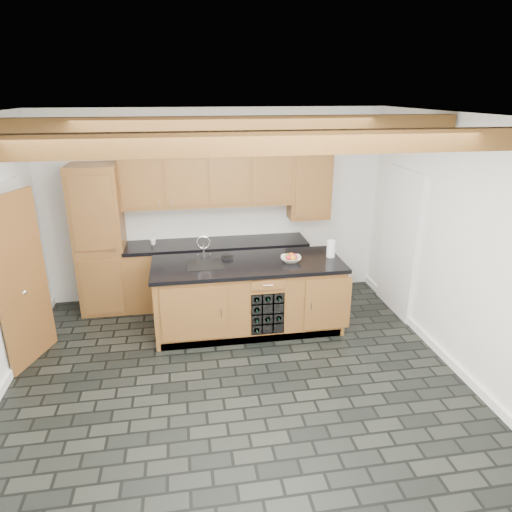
{
  "coord_description": "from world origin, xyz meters",
  "views": [
    {
      "loc": [
        -0.49,
        -4.13,
        3.02
      ],
      "look_at": [
        0.32,
        0.8,
        1.2
      ],
      "focal_mm": 32.0,
      "sensor_mm": 36.0,
      "label": 1
    }
  ],
  "objects": [
    {
      "name": "ground",
      "position": [
        0.0,
        0.0,
        0.0
      ],
      "size": [
        5.0,
        5.0,
        0.0
      ],
      "primitive_type": "plane",
      "color": "black",
      "rests_on": "ground"
    },
    {
      "name": "room_shell",
      "position": [
        -0.09,
        0.53,
        1.53
      ],
      "size": [
        5.01,
        5.0,
        5.0
      ],
      "color": "white",
      "rests_on": "ground"
    },
    {
      "name": "back_cabinetry",
      "position": [
        -0.38,
        2.24,
        0.98
      ],
      "size": [
        3.65,
        0.62,
        2.2
      ],
      "color": "brown",
      "rests_on": "ground"
    },
    {
      "name": "island",
      "position": [
        0.31,
        1.28,
        0.46
      ],
      "size": [
        2.48,
        0.96,
        0.93
      ],
      "color": "brown",
      "rests_on": "ground"
    },
    {
      "name": "faucet",
      "position": [
        -0.25,
        1.33,
        0.96
      ],
      "size": [
        0.45,
        0.4,
        0.34
      ],
      "color": "black",
      "rests_on": "island"
    },
    {
      "name": "kitchen_scale",
      "position": [
        0.05,
        1.48,
        0.95
      ],
      "size": [
        0.17,
        0.11,
        0.05
      ],
      "rotation": [
        0.0,
        0.0,
        -0.12
      ],
      "color": "black",
      "rests_on": "island"
    },
    {
      "name": "fruit_bowl",
      "position": [
        0.86,
        1.24,
        0.96
      ],
      "size": [
        0.31,
        0.31,
        0.06
      ],
      "primitive_type": "imported",
      "rotation": [
        0.0,
        0.0,
        -0.19
      ],
      "color": "beige",
      "rests_on": "island"
    },
    {
      "name": "fruit_cluster",
      "position": [
        0.86,
        1.24,
        1.0
      ],
      "size": [
        0.16,
        0.17,
        0.07
      ],
      "color": "#B11734",
      "rests_on": "fruit_bowl"
    },
    {
      "name": "paper_towel",
      "position": [
        1.42,
        1.33,
        1.04
      ],
      "size": [
        0.11,
        0.11,
        0.23
      ],
      "primitive_type": "cylinder",
      "color": "white",
      "rests_on": "island"
    },
    {
      "name": "mug",
      "position": [
        -0.93,
        2.23,
        0.97
      ],
      "size": [
        0.1,
        0.1,
        0.08
      ],
      "primitive_type": "imported",
      "rotation": [
        0.0,
        0.0,
        0.19
      ],
      "color": "white",
      "rests_on": "back_cabinetry"
    }
  ]
}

